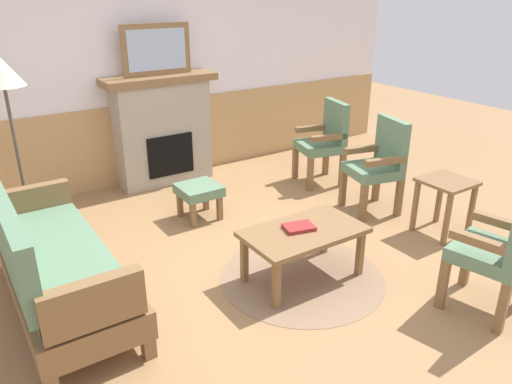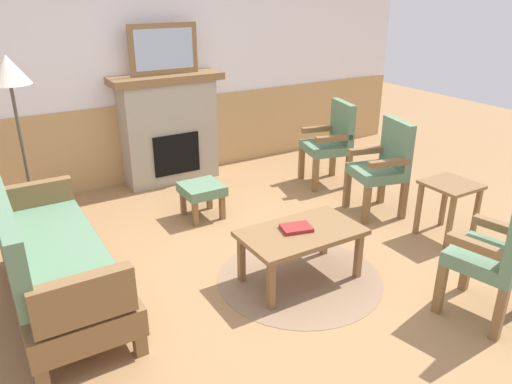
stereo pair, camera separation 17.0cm
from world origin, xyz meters
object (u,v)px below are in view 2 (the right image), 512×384
(coffee_table, at_px, (301,237))
(armchair_by_window_left, at_px, (384,163))
(fireplace, at_px, (169,128))
(side_table, at_px, (450,195))
(book_on_table, at_px, (296,228))
(footstool, at_px, (202,191))
(framed_picture, at_px, (164,49))
(floor_lamp_by_couch, at_px, (10,82))
(armchair_front_left, at_px, (501,251))
(armchair_near_fireplace, at_px, (332,140))
(couch, at_px, (51,258))

(coffee_table, xyz_separation_m, armchair_by_window_left, (1.48, 0.63, 0.15))
(coffee_table, bearing_deg, armchair_by_window_left, 22.88)
(fireplace, relative_size, side_table, 2.36)
(book_on_table, height_order, footstool, book_on_table)
(framed_picture, bearing_deg, floor_lamp_by_couch, -158.87)
(framed_picture, relative_size, footstool, 2.00)
(coffee_table, relative_size, book_on_table, 4.08)
(book_on_table, xyz_separation_m, floor_lamp_by_couch, (-1.67, 1.95, 1.00))
(footstool, distance_m, armchair_front_left, 2.80)
(book_on_table, bearing_deg, armchair_near_fireplace, 43.92)
(couch, bearing_deg, fireplace, 48.97)
(book_on_table, height_order, armchair_near_fireplace, armchair_near_fireplace)
(armchair_front_left, bearing_deg, coffee_table, 128.10)
(couch, bearing_deg, book_on_table, -19.64)
(armchair_by_window_left, bearing_deg, armchair_near_fireplace, 85.37)
(armchair_front_left, height_order, side_table, armchair_front_left)
(framed_picture, distance_m, armchair_near_fireplace, 2.18)
(coffee_table, distance_m, side_table, 1.61)
(coffee_table, bearing_deg, book_on_table, 128.59)
(armchair_near_fireplace, bearing_deg, book_on_table, -136.08)
(footstool, bearing_deg, fireplace, 83.23)
(fireplace, distance_m, armchair_front_left, 3.85)
(side_table, bearing_deg, floor_lamp_by_couch, 147.61)
(fireplace, relative_size, footstool, 3.25)
(couch, distance_m, side_table, 3.45)
(footstool, xyz_separation_m, side_table, (1.78, -1.58, 0.15))
(couch, bearing_deg, armchair_near_fireplace, 15.32)
(fireplace, relative_size, armchair_by_window_left, 1.33)
(book_on_table, height_order, armchair_front_left, armchair_front_left)
(fireplace, distance_m, footstool, 1.22)
(side_table, distance_m, floor_lamp_by_couch, 4.04)
(armchair_near_fireplace, xyz_separation_m, armchair_by_window_left, (-0.08, -0.93, 0.00))
(armchair_front_left, distance_m, floor_lamp_by_couch, 4.13)
(armchair_near_fireplace, bearing_deg, footstool, -177.05)
(couch, xyz_separation_m, footstool, (1.58, 0.82, -0.11))
(book_on_table, bearing_deg, footstool, 95.92)
(footstool, height_order, armchair_near_fireplace, armchair_near_fireplace)
(side_table, bearing_deg, armchair_front_left, -126.22)
(couch, relative_size, armchair_near_fireplace, 1.84)
(couch, distance_m, armchair_by_window_left, 3.25)
(fireplace, xyz_separation_m, side_table, (1.64, -2.74, -0.22))
(framed_picture, xyz_separation_m, armchair_near_fireplace, (1.60, -1.07, -1.02))
(armchair_near_fireplace, distance_m, side_table, 1.67)
(book_on_table, relative_size, floor_lamp_by_couch, 0.14)
(fireplace, bearing_deg, framed_picture, 90.00)
(framed_picture, distance_m, armchair_by_window_left, 2.71)
(framed_picture, relative_size, book_on_table, 3.40)
(coffee_table, bearing_deg, framed_picture, 90.81)
(side_table, bearing_deg, book_on_table, 175.05)
(couch, relative_size, side_table, 3.27)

